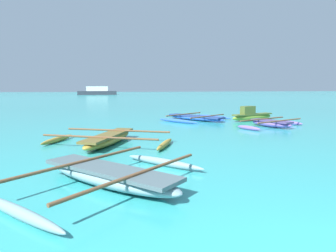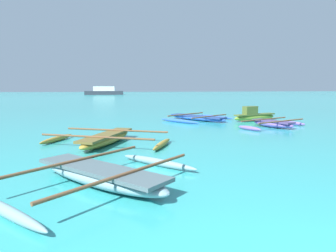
# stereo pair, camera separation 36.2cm
# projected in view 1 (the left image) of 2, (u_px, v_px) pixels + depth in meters

# --- Properties ---
(moored_boat_0) EXTENTS (3.98, 2.83, 0.41)m
(moored_boat_0) POSITION_uv_depth(u_px,v_px,m) (271.00, 123.00, 15.54)
(moored_boat_0) COLOR #7357B1
(moored_boat_0) RESTS_ON ground_plane
(moored_boat_1) EXTENTS (4.65, 4.51, 0.35)m
(moored_boat_1) POSITION_uv_depth(u_px,v_px,m) (196.00, 118.00, 18.71)
(moored_boat_1) COLOR blue
(moored_boat_1) RESTS_ON ground_plane
(moored_boat_2) EXTENTS (4.84, 3.61, 0.43)m
(moored_boat_2) POSITION_uv_depth(u_px,v_px,m) (109.00, 139.00, 10.88)
(moored_boat_2) COLOR olive
(moored_boat_2) RESTS_ON ground_plane
(moored_boat_3) EXTENTS (4.66, 4.62, 0.45)m
(moored_boat_3) POSITION_uv_depth(u_px,v_px,m) (109.00, 176.00, 6.33)
(moored_boat_3) COLOR #6F929C
(moored_boat_3) RESTS_ON ground_plane
(moored_boat_4) EXTENTS (3.20, 1.56, 0.91)m
(moored_boat_4) POSITION_uv_depth(u_px,v_px,m) (251.00, 116.00, 18.38)
(moored_boat_4) COLOR olive
(moored_boat_4) RESTS_ON ground_plane
(distant_ferry) EXTENTS (9.67, 2.13, 2.13)m
(distant_ferry) POSITION_uv_depth(u_px,v_px,m) (97.00, 91.00, 76.12)
(distant_ferry) COLOR #2D333D
(distant_ferry) RESTS_ON ground_plane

